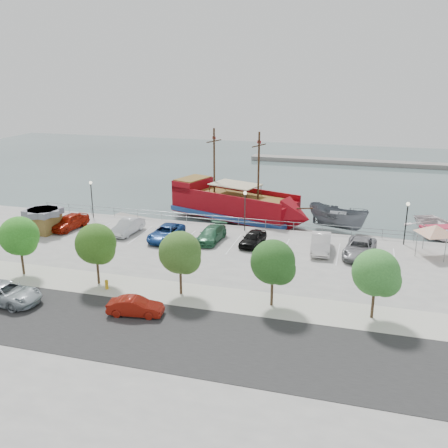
# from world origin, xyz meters

# --- Properties ---
(ground) EXTENTS (160.00, 160.00, 0.00)m
(ground) POSITION_xyz_m (0.00, 0.00, -1.00)
(ground) COLOR #394949
(land_slab) EXTENTS (100.00, 58.00, 1.20)m
(land_slab) POSITION_xyz_m (0.00, -21.00, -0.60)
(land_slab) COLOR gray
(land_slab) RESTS_ON ground
(street) EXTENTS (100.00, 8.00, 0.04)m
(street) POSITION_xyz_m (0.00, -16.00, 0.01)
(street) COLOR black
(street) RESTS_ON land_slab
(sidewalk) EXTENTS (100.00, 4.00, 0.05)m
(sidewalk) POSITION_xyz_m (0.00, -10.00, 0.01)
(sidewalk) COLOR beige
(sidewalk) RESTS_ON land_slab
(seawall_railing) EXTENTS (50.00, 0.06, 1.00)m
(seawall_railing) POSITION_xyz_m (0.00, 7.80, 0.53)
(seawall_railing) COLOR gray
(seawall_railing) RESTS_ON land_slab
(far_shore) EXTENTS (40.00, 3.00, 0.80)m
(far_shore) POSITION_xyz_m (10.00, 55.00, -0.60)
(far_shore) COLOR gray
(far_shore) RESTS_ON ground
(pirate_ship) EXTENTS (18.19, 10.21, 11.28)m
(pirate_ship) POSITION_xyz_m (-1.66, 12.47, 0.89)
(pirate_ship) COLOR maroon
(pirate_ship) RESTS_ON ground
(patrol_boat) EXTENTS (7.77, 5.81, 2.84)m
(patrol_boat) POSITION_xyz_m (9.32, 11.75, 0.42)
(patrol_boat) COLOR slate
(patrol_boat) RESTS_ON ground
(speedboat) EXTENTS (8.28, 9.57, 1.66)m
(speedboat) POSITION_xyz_m (20.07, 13.00, -0.17)
(speedboat) COLOR silver
(speedboat) RESTS_ON ground
(dock_west) EXTENTS (7.58, 3.85, 0.42)m
(dock_west) POSITION_xyz_m (-13.73, 9.20, -0.79)
(dock_west) COLOR gray
(dock_west) RESTS_ON ground
(dock_mid) EXTENTS (7.53, 2.99, 0.42)m
(dock_mid) POSITION_xyz_m (7.72, 9.20, -0.79)
(dock_mid) COLOR slate
(dock_mid) RESTS_ON ground
(dock_east) EXTENTS (7.04, 2.76, 0.39)m
(dock_east) POSITION_xyz_m (14.71, 9.20, -0.80)
(dock_east) COLOR gray
(dock_east) RESTS_ON ground
(shed) EXTENTS (3.37, 3.37, 2.50)m
(shed) POSITION_xyz_m (-20.13, 0.29, 1.33)
(shed) COLOR brown
(shed) RESTS_ON land_slab
(canopy_tent) EXTENTS (5.16, 5.16, 3.36)m
(canopy_tent) POSITION_xyz_m (18.42, 4.16, 2.92)
(canopy_tent) COLOR slate
(canopy_tent) RESTS_ON land_slab
(street_van) EXTENTS (5.69, 3.00, 1.53)m
(street_van) POSITION_xyz_m (-12.82, -14.84, 0.76)
(street_van) COLOR #959FA6
(street_van) RESTS_ON street
(street_sedan) EXTENTS (4.04, 1.89, 1.28)m
(street_sedan) POSITION_xyz_m (-2.85, -14.03, 0.64)
(street_sedan) COLOR maroon
(street_sedan) RESTS_ON street
(fire_hydrant) EXTENTS (0.29, 0.29, 0.82)m
(fire_hydrant) POSITION_xyz_m (-6.85, -10.80, 0.45)
(fire_hydrant) COLOR gold
(fire_hydrant) RESTS_ON sidewalk
(lamp_post_left) EXTENTS (0.36, 0.36, 4.28)m
(lamp_post_left) POSITION_xyz_m (-18.00, 6.50, 2.94)
(lamp_post_left) COLOR black
(lamp_post_left) RESTS_ON land_slab
(lamp_post_mid) EXTENTS (0.36, 0.36, 4.28)m
(lamp_post_mid) POSITION_xyz_m (0.00, 6.50, 2.94)
(lamp_post_mid) COLOR black
(lamp_post_mid) RESTS_ON land_slab
(lamp_post_right) EXTENTS (0.36, 0.36, 4.28)m
(lamp_post_right) POSITION_xyz_m (16.00, 6.50, 2.94)
(lamp_post_right) COLOR black
(lamp_post_right) RESTS_ON land_slab
(tree_b) EXTENTS (3.30, 3.20, 5.00)m
(tree_b) POSITION_xyz_m (-14.85, -10.07, 3.30)
(tree_b) COLOR #473321
(tree_b) RESTS_ON sidewalk
(tree_c) EXTENTS (3.30, 3.20, 5.00)m
(tree_c) POSITION_xyz_m (-7.85, -10.07, 3.30)
(tree_c) COLOR #473321
(tree_c) RESTS_ON sidewalk
(tree_d) EXTENTS (3.30, 3.20, 5.00)m
(tree_d) POSITION_xyz_m (-0.85, -10.07, 3.30)
(tree_d) COLOR #473321
(tree_d) RESTS_ON sidewalk
(tree_e) EXTENTS (3.30, 3.20, 5.00)m
(tree_e) POSITION_xyz_m (6.15, -10.07, 3.30)
(tree_e) COLOR #473321
(tree_e) RESTS_ON sidewalk
(tree_f) EXTENTS (3.30, 3.20, 5.00)m
(tree_f) POSITION_xyz_m (13.15, -10.07, 3.30)
(tree_f) COLOR #473321
(tree_f) RESTS_ON sidewalk
(parked_car_a) EXTENTS (2.63, 5.08, 1.65)m
(parked_car_a) POSITION_xyz_m (-18.15, 1.91, 0.83)
(parked_car_a) COLOR #9C1908
(parked_car_a) RESTS_ON land_slab
(parked_car_b) EXTENTS (2.00, 4.75, 1.52)m
(parked_car_b) POSITION_xyz_m (-11.46, 2.21, 0.76)
(parked_car_b) COLOR silver
(parked_car_b) RESTS_ON land_slab
(parked_car_c) EXTENTS (2.63, 5.33, 1.46)m
(parked_car_c) POSITION_xyz_m (-6.91, 1.51, 0.73)
(parked_car_c) COLOR navy
(parked_car_c) RESTS_ON land_slab
(parked_car_d) EXTENTS (2.33, 5.07, 1.43)m
(parked_car_d) POSITION_xyz_m (-2.42, 2.30, 0.72)
(parked_car_d) COLOR #28603F
(parked_car_d) RESTS_ON land_slab
(parked_car_e) EXTENTS (2.32, 4.39, 1.42)m
(parked_car_e) POSITION_xyz_m (1.84, 2.27, 0.71)
(parked_car_e) COLOR black
(parked_car_e) RESTS_ON land_slab
(parked_car_f) EXTENTS (2.07, 5.14, 1.66)m
(parked_car_f) POSITION_xyz_m (8.35, 2.34, 0.83)
(parked_car_f) COLOR silver
(parked_car_f) RESTS_ON land_slab
(parked_car_g) EXTENTS (3.19, 5.84, 1.55)m
(parked_car_g) POSITION_xyz_m (11.89, 2.06, 0.78)
(parked_car_g) COLOR gray
(parked_car_g) RESTS_ON land_slab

